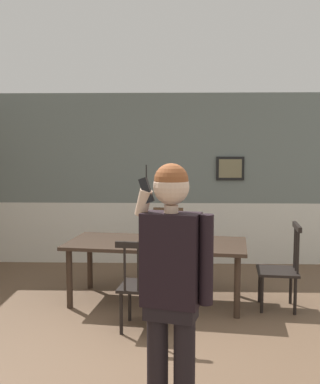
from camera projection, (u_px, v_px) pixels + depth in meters
The scene contains 7 objects.
ground_plane at pixel (129, 358), 4.04m from camera, with size 7.37×7.37×0.00m, color brown.
room_back_partition at pixel (149, 182), 7.24m from camera, with size 5.96×0.17×2.67m.
dining_table at pixel (156, 248), 5.45m from camera, with size 2.20×1.22×0.73m.
chair_near_window at pixel (142, 285), 4.62m from camera, with size 0.51×0.51×0.94m.
chair_by_doorway at pixel (281, 269), 5.23m from camera, with size 0.50×0.50×0.98m.
chair_at_table_head at pixel (167, 247), 6.31m from camera, with size 0.45×0.45×1.00m.
person_figure at pixel (172, 280), 2.93m from camera, with size 0.52×0.29×1.75m.
Camera 1 is at (0.39, -3.86, 1.86)m, focal length 43.06 mm.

